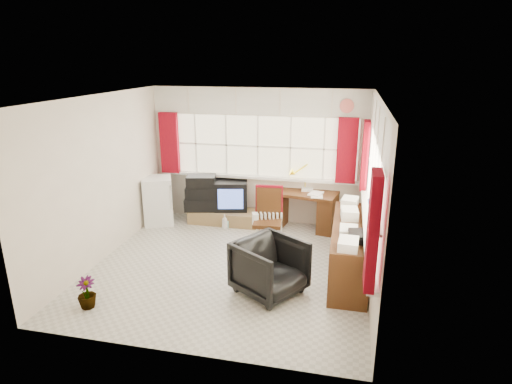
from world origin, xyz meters
The scene contains 20 objects.
ground centered at (0.00, 0.00, 0.00)m, with size 4.00×4.00×0.00m, color beige.
room_walls centered at (0.00, 0.00, 1.50)m, with size 4.00×4.00×4.00m.
window_back centered at (0.00, 1.94, 0.95)m, with size 3.70×0.12×3.60m.
window_right centered at (1.94, 0.00, 0.95)m, with size 0.12×3.70×3.60m.
curtains centered at (0.92, 0.93, 1.46)m, with size 3.83×3.83×1.15m.
overhead_cabinets centered at (0.98, 0.98, 2.25)m, with size 3.98×3.98×0.48m.
desk centered at (0.88, 1.80, 0.38)m, with size 1.28×0.80×0.72m.
desk_lamp centered at (0.89, 2.01, 1.01)m, with size 0.19×0.16×0.47m.
task_chair centered at (0.44, 0.72, 0.57)m, with size 0.48×0.51×1.07m.
office_chair centered at (0.71, -0.58, 0.37)m, with size 0.79×0.81×0.74m, color black.
radiator centered at (0.45, 0.75, 0.26)m, with size 0.46×0.31×0.64m.
credenza centered at (1.73, 0.20, 0.39)m, with size 0.50×2.00×0.85m.
file_tray centered at (1.84, -0.32, 0.80)m, with size 0.25×0.33×0.11m, color black.
tv_bench centered at (-0.55, 1.72, 0.12)m, with size 1.40×0.50×0.25m, color #99794C.
crt_tv centered at (-0.49, 1.86, 0.53)m, with size 0.71×0.68×0.55m.
hifi_stack centered at (-1.02, 1.68, 0.56)m, with size 0.70×0.53×0.66m.
mini_fridge centered at (-1.80, 1.44, 0.45)m, with size 0.70×0.70×0.89m.
spray_bottle_a centered at (-0.50, 1.42, 0.14)m, with size 0.11×0.11×0.27m, color silver.
spray_bottle_b centered at (-0.49, 1.48, 0.11)m, with size 0.10×0.10×0.21m, color #92DBD6.
flower_vase centered at (-1.45, -1.43, 0.20)m, with size 0.23×0.23×0.41m, color black.
Camera 1 is at (1.63, -5.56, 3.02)m, focal length 30.00 mm.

